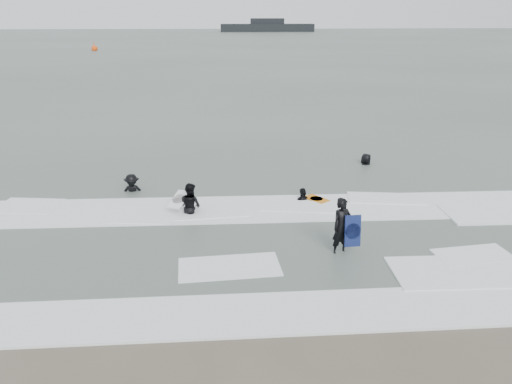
{
  "coord_description": "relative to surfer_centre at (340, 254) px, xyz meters",
  "views": [
    {
      "loc": [
        -0.87,
        -10.86,
        7.03
      ],
      "look_at": [
        0.0,
        5.0,
        1.1
      ],
      "focal_mm": 35.0,
      "sensor_mm": 36.0,
      "label": 1
    }
  ],
  "objects": [
    {
      "name": "surfer_breaker",
      "position": [
        -7.21,
        5.66,
        0.0
      ],
      "size": [
        1.1,
        0.7,
        1.64
      ],
      "primitive_type": "imported",
      "rotation": [
        0.0,
        0.0,
        0.09
      ],
      "color": "black",
      "rests_on": "ground"
    },
    {
      "name": "surfer_wading",
      "position": [
        -4.72,
        3.33,
        0.0
      ],
      "size": [
        1.07,
        1.04,
        1.73
      ],
      "primitive_type": "imported",
      "rotation": [
        0.0,
        0.0,
        2.47
      ],
      "color": "black",
      "rests_on": "ground"
    },
    {
      "name": "surfer_right_far",
      "position": [
        3.11,
        8.81,
        0.0
      ],
      "size": [
        0.99,
        0.95,
        1.71
      ],
      "primitive_type": "imported",
      "rotation": [
        0.0,
        0.0,
        -2.46
      ],
      "color": "black",
      "rests_on": "ground"
    },
    {
      "name": "surfer_centre",
      "position": [
        0.0,
        0.0,
        0.0
      ],
      "size": [
        0.79,
        0.68,
        1.82
      ],
      "primitive_type": "imported",
      "rotation": [
        0.0,
        0.0,
        0.45
      ],
      "color": "black",
      "rests_on": "ground"
    },
    {
      "name": "sea",
      "position": [
        -2.41,
        77.55,
        0.06
      ],
      "size": [
        320.0,
        320.0,
        0.0
      ],
      "primitive_type": "plane",
      "color": "#47544C",
      "rests_on": "ground"
    },
    {
      "name": "surf_foam",
      "position": [
        -2.41,
        1.25,
        0.04
      ],
      "size": [
        30.03,
        9.06,
        0.09
      ],
      "color": "white",
      "rests_on": "ground"
    },
    {
      "name": "ground",
      "position": [
        -2.41,
        -2.45,
        0.0
      ],
      "size": [
        320.0,
        320.0,
        0.0
      ],
      "primitive_type": "plane",
      "color": "brown",
      "rests_on": "ground"
    },
    {
      "name": "vessel_horizon",
      "position": [
        8.28,
        138.61,
        1.37
      ],
      "size": [
        26.97,
        4.82,
        3.66
      ],
      "color": "black",
      "rests_on": "ground"
    },
    {
      "name": "surfer_right_near",
      "position": [
        -0.5,
        4.42,
        0.0
      ],
      "size": [
        1.06,
        0.72,
        1.67
      ],
      "primitive_type": "imported",
      "rotation": [
        0.0,
        0.0,
        -2.79
      ],
      "color": "black",
      "rests_on": "ground"
    },
    {
      "name": "bodyboards",
      "position": [
        -1.64,
        2.54,
        0.5
      ],
      "size": [
        6.06,
        5.12,
        1.25
      ],
      "color": "#0F1949",
      "rests_on": "ground"
    },
    {
      "name": "buoy",
      "position": [
        -25.48,
        74.19,
        0.42
      ],
      "size": [
        1.0,
        1.0,
        1.65
      ],
      "color": "#EE450A",
      "rests_on": "ground"
    }
  ]
}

